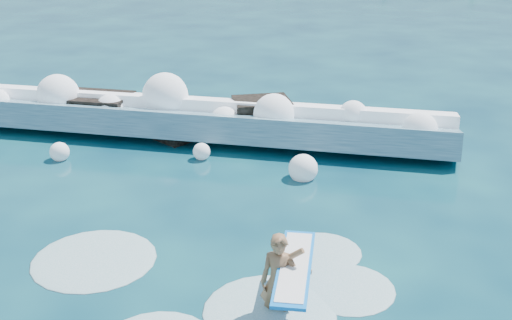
# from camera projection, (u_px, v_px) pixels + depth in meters

# --- Properties ---
(ground) EXTENTS (200.00, 200.00, 0.00)m
(ground) POSITION_uv_depth(u_px,v_px,m) (175.00, 234.00, 14.91)
(ground) COLOR #082840
(ground) RESTS_ON ground
(breaking_wave) EXTENTS (16.65, 2.65, 1.44)m
(breaking_wave) POSITION_uv_depth(u_px,v_px,m) (195.00, 120.00, 21.05)
(breaking_wave) COLOR #336680
(breaking_wave) RESTS_ON ground
(rock_cluster) EXTENTS (7.93, 3.22, 1.29)m
(rock_cluster) POSITION_uv_depth(u_px,v_px,m) (170.00, 117.00, 21.69)
(rock_cluster) COLOR black
(rock_cluster) RESTS_ON ground
(surfer_with_board) EXTENTS (1.03, 3.05, 1.94)m
(surfer_with_board) POSITION_uv_depth(u_px,v_px,m) (282.00, 279.00, 11.84)
(surfer_with_board) COLOR #8E6342
(surfer_with_board) RESTS_ON ground
(wave_spray) EXTENTS (15.22, 4.43, 2.06)m
(wave_spray) POSITION_uv_depth(u_px,v_px,m) (180.00, 108.00, 20.93)
(wave_spray) COLOR white
(wave_spray) RESTS_ON ground
(surf_foam) EXTENTS (9.22, 5.83, 0.14)m
(surf_foam) POSITION_uv_depth(u_px,v_px,m) (219.00, 294.00, 12.63)
(surf_foam) COLOR silver
(surf_foam) RESTS_ON ground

